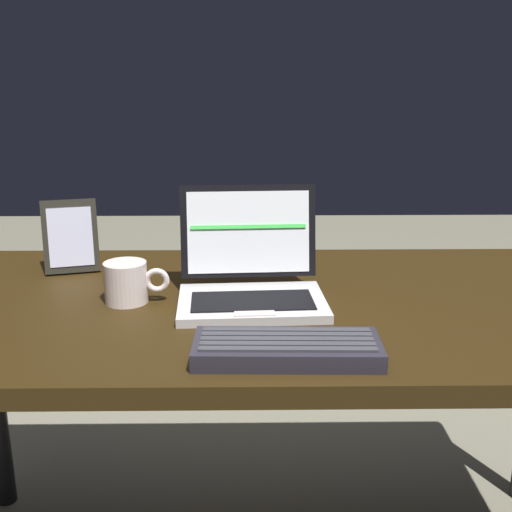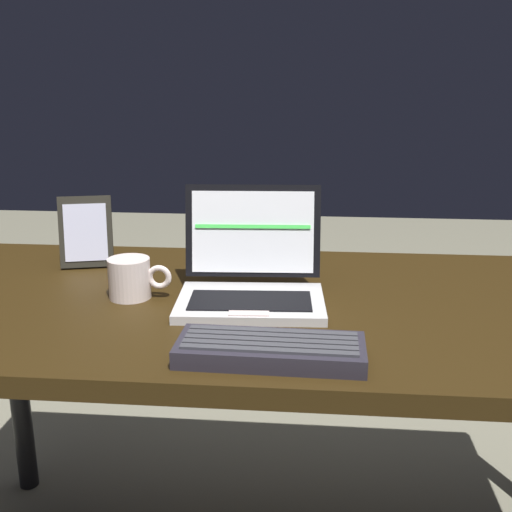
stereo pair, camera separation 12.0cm
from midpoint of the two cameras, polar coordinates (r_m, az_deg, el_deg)
The scene contains 5 objects.
desk at distance 1.28m, azimuth -1.43°, elevation -7.04°, with size 1.55×0.74×0.71m.
laptop_front at distance 1.23m, azimuth -3.29°, elevation -2.21°, with size 0.29×0.25×0.22m.
external_keyboard at distance 1.00m, azimuth -0.63°, elevation -8.53°, with size 0.30×0.12×0.03m.
photo_frame at distance 1.48m, azimuth -18.86°, elevation 1.64°, with size 0.13×0.07×0.17m.
coffee_mug at distance 1.26m, azimuth -14.39°, elevation -2.39°, with size 0.13×0.08×0.08m.
Camera 1 is at (-0.04, -1.18, 1.14)m, focal length 43.75 mm.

